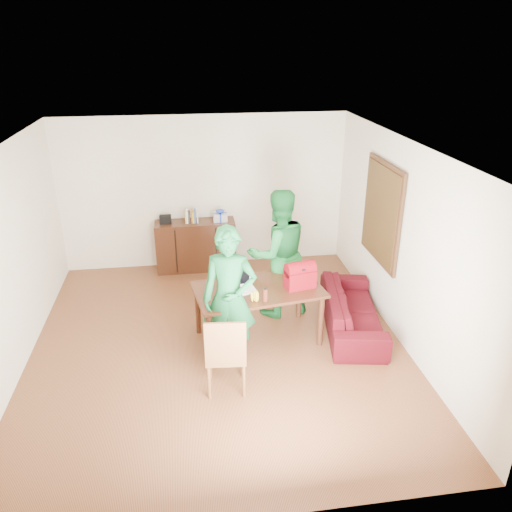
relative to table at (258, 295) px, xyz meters
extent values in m
cube|color=#462411|center=(-0.56, -0.07, -0.74)|extent=(5.00, 5.50, 0.10)
cube|color=white|center=(-0.56, -0.07, 2.06)|extent=(5.00, 5.50, 0.10)
cube|color=beige|center=(-0.56, 2.73, 0.66)|extent=(5.00, 0.10, 2.70)
cube|color=beige|center=(-0.56, -2.87, 0.66)|extent=(5.00, 0.10, 2.70)
cube|color=beige|center=(-3.11, -0.07, 0.66)|extent=(0.10, 5.50, 2.70)
cube|color=beige|center=(1.99, -0.07, 0.66)|extent=(0.10, 5.50, 2.70)
cube|color=#3F2614|center=(1.90, 0.63, 0.86)|extent=(0.04, 1.28, 1.48)
cube|color=#4B2716|center=(1.87, 0.63, 0.86)|extent=(0.01, 1.18, 1.36)
cube|color=black|center=(-0.76, 2.44, -0.24)|extent=(1.40, 0.45, 0.90)
cube|color=black|center=(-1.26, 2.44, 0.28)|extent=(0.20, 0.14, 0.14)
cube|color=#ACABB5|center=(-0.31, 2.44, 0.28)|extent=(0.24, 0.22, 0.14)
ellipsoid|color=#1A37AA|center=(-0.31, 2.44, 0.39)|extent=(0.14, 0.14, 0.07)
cube|color=black|center=(0.00, 0.00, 0.08)|extent=(1.81, 1.19, 0.04)
cylinder|color=black|center=(-0.69, -0.50, -0.31)|extent=(0.07, 0.07, 0.75)
cylinder|color=black|center=(0.81, -0.27, -0.31)|extent=(0.07, 0.07, 0.75)
cylinder|color=black|center=(-0.81, 0.27, -0.31)|extent=(0.07, 0.07, 0.75)
cylinder|color=black|center=(0.69, 0.50, -0.31)|extent=(0.07, 0.07, 0.75)
cube|color=brown|center=(-0.53, -0.99, -0.21)|extent=(0.50, 0.48, 0.05)
cube|color=brown|center=(-0.55, -1.19, 0.07)|extent=(0.47, 0.07, 0.53)
imported|color=#145C2D|center=(-0.43, -0.48, 0.24)|extent=(0.76, 0.58, 1.86)
imported|color=#156227|center=(0.40, 0.70, 0.28)|extent=(1.08, 0.92, 1.94)
cube|color=white|center=(-0.23, -0.04, 0.11)|extent=(0.41, 0.32, 0.02)
cube|color=black|center=(-0.23, -0.04, 0.24)|extent=(0.37, 0.16, 0.23)
cylinder|color=#552113|center=(0.04, -0.35, 0.19)|extent=(0.08, 0.08, 0.19)
cube|color=maroon|center=(0.56, -0.04, 0.25)|extent=(0.43, 0.30, 0.29)
imported|color=#370807|center=(1.39, 0.12, -0.41)|extent=(1.05, 1.99, 0.55)
camera|label=1|loc=(-0.89, -5.86, 3.21)|focal=35.00mm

